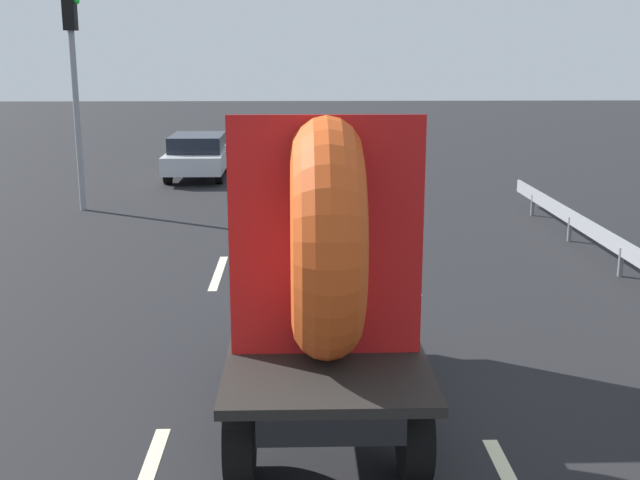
{
  "coord_description": "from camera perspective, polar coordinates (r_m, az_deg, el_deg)",
  "views": [
    {
      "loc": [
        -0.55,
        -9.44,
        4.09
      ],
      "look_at": [
        -0.27,
        0.15,
        1.83
      ],
      "focal_mm": 44.64,
      "sensor_mm": 36.0,
      "label": 1
    }
  ],
  "objects": [
    {
      "name": "traffic_light",
      "position": [
        21.73,
        -17.22,
        11.5
      ],
      "size": [
        0.42,
        0.36,
        5.53
      ],
      "color": "gray",
      "rests_on": "ground_plane"
    },
    {
      "name": "lane_dash_right_far",
      "position": [
        15.2,
        6.21,
        -2.38
      ],
      "size": [
        0.16,
        2.85,
        0.01
      ],
      "primitive_type": "cube",
      "rotation": [
        0.0,
        0.0,
        1.57
      ],
      "color": "beige",
      "rests_on": "ground_plane"
    },
    {
      "name": "flatbed_truck",
      "position": [
        9.23,
        0.12,
        -1.57
      ],
      "size": [
        2.02,
        4.7,
        3.52
      ],
      "color": "black",
      "rests_on": "ground_plane"
    },
    {
      "name": "guardrail",
      "position": [
        17.1,
        19.06,
        0.53
      ],
      "size": [
        0.1,
        11.37,
        0.71
      ],
      "color": "gray",
      "rests_on": "ground_plane"
    },
    {
      "name": "distant_sedan",
      "position": [
        26.99,
        -8.72,
        6.09
      ],
      "size": [
        1.88,
        4.39,
        1.43
      ],
      "color": "black",
      "rests_on": "ground_plane"
    },
    {
      "name": "ground_plane",
      "position": [
        10.3,
        1.54,
        -10.11
      ],
      "size": [
        120.0,
        120.0,
        0.0
      ],
      "primitive_type": "plane",
      "color": "black"
    },
    {
      "name": "lane_dash_left_far",
      "position": [
        15.27,
        -7.28,
        -2.33
      ],
      "size": [
        0.16,
        2.41,
        0.01
      ],
      "primitive_type": "cube",
      "rotation": [
        0.0,
        0.0,
        1.57
      ],
      "color": "beige",
      "rests_on": "ground_plane"
    }
  ]
}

